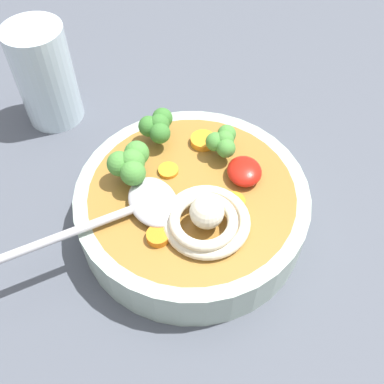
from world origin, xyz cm
name	(u,v)px	position (x,y,z in cm)	size (l,w,h in cm)	color
table_slab	(177,208)	(0.00, 0.00, 1.26)	(98.90, 98.90, 2.52)	#474C56
soup_bowl	(192,207)	(2.79, 1.36, 5.15)	(22.77, 22.77, 5.09)	#9EB2A3
noodle_pile	(206,219)	(6.77, 2.16, 8.71)	(8.78, 8.61, 3.53)	beige
soup_spoon	(139,207)	(4.58, -3.71, 8.41)	(8.94, 17.35, 1.60)	#B7B7BC
chili_sauce_dollop	(244,171)	(1.45, 6.62, 8.45)	(3.74, 3.37, 1.68)	#B2190F
broccoli_floret_beside_noodles	(223,141)	(-1.80, 4.96, 9.46)	(3.74, 3.21, 2.95)	#7A9E60
broccoli_floret_rear	(131,163)	(0.56, -4.23, 9.96)	(4.75, 4.09, 3.76)	#7A9E60
broccoli_floret_front	(158,126)	(-4.45, -1.38, 9.67)	(4.17, 3.59, 3.30)	#7A9E60
carrot_slice_near_spoon	(168,169)	(-0.22, -0.71, 7.81)	(2.01, 2.01, 0.41)	orange
carrot_slice_center	(158,236)	(7.66, -2.20, 7.99)	(2.07, 2.07, 0.77)	orange
carrot_slice_right	(203,140)	(-3.54, 3.18, 7.97)	(2.60, 2.60, 0.73)	orange
carrot_slice_extra_a	(233,202)	(4.66, 5.06, 7.91)	(2.25, 2.25, 0.60)	orange
drinking_glass	(45,76)	(-15.20, -13.87, 8.62)	(6.80, 6.80, 12.21)	silver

